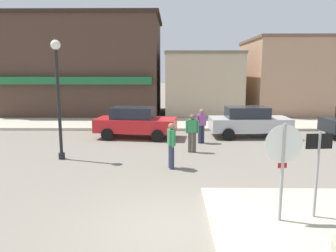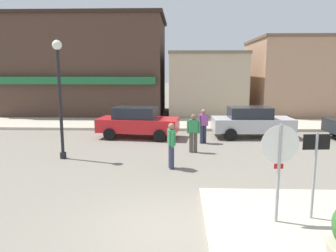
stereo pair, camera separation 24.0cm
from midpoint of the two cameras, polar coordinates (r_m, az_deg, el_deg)
ground_plane at (r=7.41m, az=1.18°, el=-17.60°), size 160.00×160.00×0.00m
kerb_far at (r=20.44m, az=1.79°, el=0.37°), size 80.00×4.00×0.15m
stop_sign at (r=7.37m, az=19.68°, el=-5.68°), size 0.82×0.10×2.30m
one_way_sign at (r=7.88m, az=24.99°, el=-6.45°), size 0.60×0.08×2.10m
lamp_post at (r=12.99m, az=-17.93°, el=7.31°), size 0.36×0.36×4.54m
parked_car_nearest at (r=16.60m, az=-4.90°, el=0.72°), size 4.17×2.23×1.56m
parked_car_second at (r=17.21m, az=14.72°, el=0.75°), size 4.06×1.99×1.56m
pedestrian_crossing_near at (r=15.37m, az=6.61°, el=0.18°), size 0.51×0.38×1.61m
pedestrian_crossing_far at (r=11.34m, az=1.19°, el=-3.19°), size 0.30×0.56×1.61m
pedestrian_kerb_side at (r=13.61m, az=4.95°, el=-1.04°), size 0.55×0.23×1.61m
building_corner_shop at (r=26.64m, az=-13.61°, el=10.07°), size 12.13×7.49×7.35m
building_storefront_left_near at (r=26.15m, az=6.75°, el=7.36°), size 5.58×7.56×4.68m
building_storefront_left_mid at (r=28.00m, az=22.78°, el=7.94°), size 8.07×7.77×5.77m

